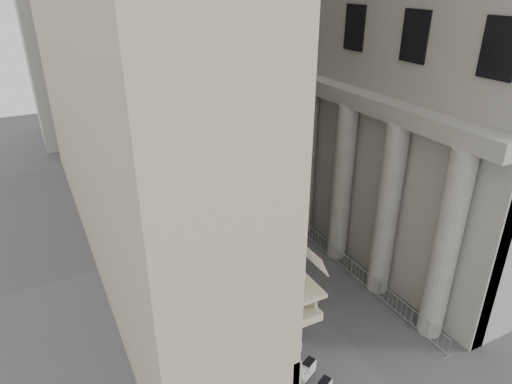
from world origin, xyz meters
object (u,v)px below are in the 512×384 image
(street_lamp, at_px, (199,175))
(info_kiosk, at_px, (191,241))
(pedestrian_a, at_px, (214,203))
(pedestrian_b, at_px, (182,161))
(security_tent, at_px, (150,159))

(street_lamp, distance_m, info_kiosk, 4.43)
(pedestrian_a, bearing_deg, info_kiosk, 58.42)
(pedestrian_a, relative_size, pedestrian_b, 1.19)
(info_kiosk, bearing_deg, security_tent, 107.64)
(info_kiosk, height_order, pedestrian_b, info_kiosk)
(info_kiosk, bearing_deg, street_lamp, 73.77)
(pedestrian_b, bearing_deg, info_kiosk, 116.29)
(security_tent, xyz_separation_m, pedestrian_b, (3.63, 3.09, -1.98))
(security_tent, bearing_deg, pedestrian_a, -66.15)
(pedestrian_a, bearing_deg, street_lamp, 57.97)
(security_tent, relative_size, pedestrian_b, 2.65)
(info_kiosk, bearing_deg, pedestrian_a, 73.22)
(security_tent, bearing_deg, street_lamp, -83.90)
(street_lamp, height_order, pedestrian_b, street_lamp)
(street_lamp, bearing_deg, pedestrian_b, 99.91)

